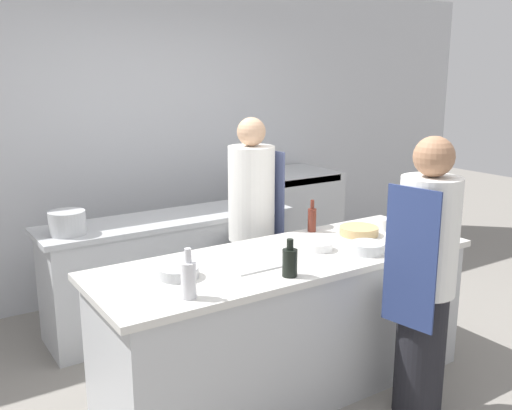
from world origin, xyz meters
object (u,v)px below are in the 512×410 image
stockpot (67,223)px  bottle_sauce (189,279)px  bottle_wine (393,213)px  bowl_prep_small (359,231)px  chef_at_stove (252,229)px  bottle_cooking_oil (416,226)px  bottle_olive_oil (290,262)px  bottle_vinegar (312,219)px  chef_at_prep_near (425,280)px  bowl_mixing_large (178,272)px  oven_range (289,222)px  bowl_ceramic_blue (319,246)px  cup (386,225)px  bowl_wooden_salad (367,248)px

stockpot → bottle_sauce: bearing=-82.7°
bottle_wine → bowl_prep_small: bearing=-169.9°
chef_at_stove → bottle_cooking_oil: chef_at_stove is taller
bottle_olive_oil → bottle_vinegar: size_ratio=0.93×
chef_at_prep_near → bowl_mixing_large: size_ratio=7.36×
oven_range → bottle_olive_oil: size_ratio=4.85×
bowl_prep_small → bowl_ceramic_blue: bowl_prep_small is taller
bowl_mixing_large → cup: (1.63, 0.04, 0.01)m
oven_range → bottle_sauce: (-2.10, -2.01, 0.47)m
oven_range → bottle_vinegar: bearing=-120.8°
chef_at_stove → bottle_vinegar: chef_at_stove is taller
chef_at_stove → bowl_wooden_salad: 1.01m
chef_at_prep_near → bowl_wooden_salad: size_ratio=7.78×
bottle_sauce → bowl_mixing_large: 0.31m
bottle_wine → stockpot: bearing=153.3°
chef_at_stove → bowl_mixing_large: 1.20m
bottle_olive_oil → bowl_mixing_large: bottle_olive_oil is taller
oven_range → chef_at_prep_near: bearing=-108.8°
bowl_mixing_large → cup: bearing=1.6°
bottle_cooking_oil → bottle_sauce: bottle_cooking_oil is taller
bottle_wine → bowl_wooden_salad: (-0.64, -0.40, -0.05)m
oven_range → bowl_ceramic_blue: bearing=-121.2°
chef_at_stove → bowl_mixing_large: (-0.95, -0.73, 0.07)m
bowl_ceramic_blue → stockpot: bearing=134.9°
bottle_wine → bowl_wooden_salad: 0.75m
bottle_olive_oil → cup: 1.17m
chef_at_stove → bowl_mixing_large: size_ratio=7.44×
bottle_wine → bottle_cooking_oil: 0.45m
bowl_prep_small → bowl_ceramic_blue: 0.46m
bottle_olive_oil → bottle_sauce: 0.61m
bottle_vinegar → cup: size_ratio=2.63×
bottle_sauce → bowl_ceramic_blue: (1.04, 0.25, -0.08)m
bottle_cooking_oil → stockpot: bottle_cooking_oil is taller
chef_at_stove → bottle_cooking_oil: 1.19m
oven_range → cup: oven_range is taller
bottle_wine → bowl_mixing_large: 1.82m
bottle_wine → bowl_wooden_salad: size_ratio=1.01×
chef_at_stove → bottle_olive_oil: (-0.43, -1.05, 0.13)m
bowl_ceramic_blue → bottle_olive_oil: bearing=-147.5°
chef_at_stove → bottle_olive_oil: bearing=-29.9°
bottle_cooking_oil → stockpot: 2.37m
bottle_olive_oil → bottle_sauce: bottle_sauce is taller
bottle_vinegar → bottle_wine: bottle_vinegar is taller
bowl_wooden_salad → cup: size_ratio=2.44×
oven_range → stockpot: 2.39m
bottle_cooking_oil → bowl_ceramic_blue: bearing=161.7°
chef_at_prep_near → stockpot: size_ratio=6.57×
oven_range → chef_at_prep_near: 2.55m
chef_at_stove → bottle_sauce: size_ratio=6.44×
bottle_olive_oil → bowl_ceramic_blue: size_ratio=1.21×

